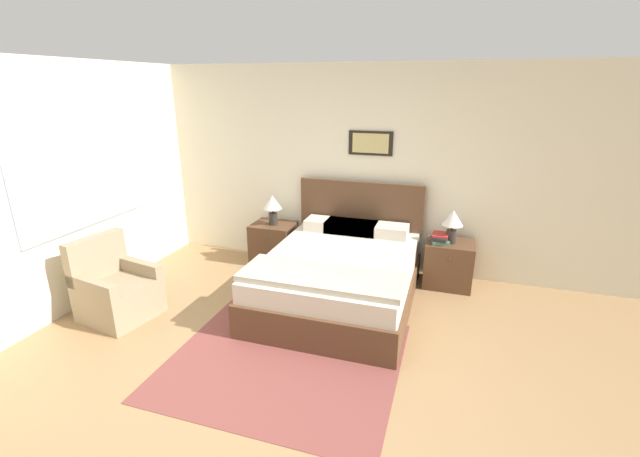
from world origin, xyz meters
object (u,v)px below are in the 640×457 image
Objects in this scene: bed at (340,274)px; table_lamp_near_window at (273,205)px; nightstand_by_door at (448,264)px; table_lamp_by_door at (453,221)px; nightstand_near_window at (274,243)px; armchair at (116,290)px.

table_lamp_near_window is (-1.13, 0.76, 0.51)m from bed.
table_lamp_by_door is at bearing -97.06° from nightstand_by_door.
nightstand_by_door is at bearing 82.94° from table_lamp_by_door.
bed is 5.21× the size of table_lamp_near_window.
bed is 5.21× the size of table_lamp_by_door.
table_lamp_near_window is at bearing -55.59° from nightstand_near_window.
bed is 2.44× the size of armchair.
bed reaches higher than table_lamp_by_door.
bed is 3.73× the size of nightstand_by_door.
bed is at bearing 125.95° from armchair.
bed is at bearing -33.73° from table_lamp_near_window.
armchair is (-2.16, -1.04, -0.03)m from bed.
nightstand_by_door is 0.55m from table_lamp_by_door.
armchair is at bearing -119.03° from nightstand_near_window.
bed reaches higher than nightstand_by_door.
table_lamp_by_door reaches higher than nightstand_by_door.
bed is 2.40m from armchair.
nightstand_near_window is 2.30m from nightstand_by_door.
armchair is 2.08m from nightstand_near_window.
armchair reaches higher than nightstand_by_door.
table_lamp_near_window and table_lamp_by_door have the same top height.
armchair is 2.13× the size of table_lamp_by_door.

